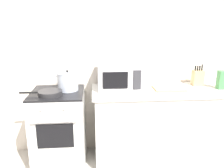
{
  "coord_description": "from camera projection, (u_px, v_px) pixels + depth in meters",
  "views": [
    {
      "loc": [
        0.08,
        -1.97,
        1.72
      ],
      "look_at": [
        0.28,
        0.6,
        1.0
      ],
      "focal_mm": 37.02,
      "sensor_mm": 36.0,
      "label": 1
    }
  ],
  "objects": [
    {
      "name": "back_wall",
      "position": [
        111.0,
        58.0,
        2.96
      ],
      "size": [
        4.4,
        0.1,
        2.5
      ],
      "primitive_type": "cube",
      "color": "silver",
      "rests_on": "ground_plane"
    },
    {
      "name": "lower_cabinet_right",
      "position": [
        161.0,
        125.0,
        2.89
      ],
      "size": [
        1.64,
        0.56,
        0.88
      ],
      "primitive_type": "cube",
      "color": "white",
      "rests_on": "ground_plane"
    },
    {
      "name": "countertop_right",
      "position": [
        163.0,
        90.0,
        2.77
      ],
      "size": [
        1.7,
        0.6,
        0.04
      ],
      "primitive_type": "cube",
      "color": "beige",
      "rests_on": "lower_cabinet_right"
    },
    {
      "name": "stove",
      "position": [
        60.0,
        128.0,
        2.77
      ],
      "size": [
        0.6,
        0.64,
        0.92
      ],
      "color": "white",
      "rests_on": "ground_plane"
    },
    {
      "name": "stock_pot",
      "position": [
        68.0,
        81.0,
        2.69
      ],
      "size": [
        0.33,
        0.24,
        0.24
      ],
      "color": "silver",
      "rests_on": "stove"
    },
    {
      "name": "frying_pan",
      "position": [
        50.0,
        93.0,
        2.53
      ],
      "size": [
        0.46,
        0.26,
        0.05
      ],
      "color": "#28282B",
      "rests_on": "stove"
    },
    {
      "name": "microwave",
      "position": [
        119.0,
        76.0,
        2.74
      ],
      "size": [
        0.5,
        0.37,
        0.3
      ],
      "color": "silver",
      "rests_on": "countertop_right"
    },
    {
      "name": "cutting_board",
      "position": [
        169.0,
        88.0,
        2.75
      ],
      "size": [
        0.36,
        0.26,
        0.02
      ],
      "primitive_type": "cube",
      "color": "tan",
      "rests_on": "countertop_right"
    },
    {
      "name": "knife_block",
      "position": [
        198.0,
        78.0,
        2.89
      ],
      "size": [
        0.13,
        0.1,
        0.27
      ],
      "color": "tan",
      "rests_on": "countertop_right"
    },
    {
      "name": "pasta_box",
      "position": [
        221.0,
        80.0,
        2.74
      ],
      "size": [
        0.08,
        0.08,
        0.22
      ],
      "primitive_type": "cube",
      "color": "#4C9356",
      "rests_on": "countertop_right"
    }
  ]
}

